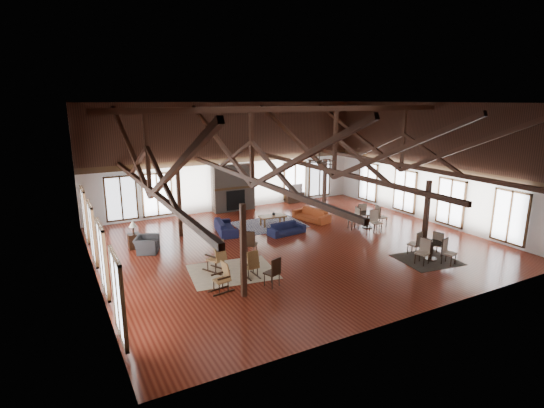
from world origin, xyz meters
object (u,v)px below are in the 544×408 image
coffee_table (272,217)px  sofa_orange (311,215)px  sofa_navy_front (287,229)px  sofa_navy_left (226,227)px  cafe_table_far (368,217)px  cafe_table_near (431,247)px  tv_console (295,197)px  armchair (147,244)px

coffee_table → sofa_orange: bearing=1.3°
sofa_navy_front → sofa_orange: bearing=24.4°
sofa_navy_left → cafe_table_far: (6.45, -2.50, 0.23)m
sofa_orange → coffee_table: sofa_orange is taller
cafe_table_near → tv_console: bearing=88.5°
sofa_navy_front → cafe_table_far: size_ratio=0.87×
coffee_table → cafe_table_near: 7.77m
armchair → cafe_table_far: 10.43m
sofa_orange → cafe_table_near: size_ratio=1.07×
sofa_orange → tv_console: size_ratio=1.75×
cafe_table_near → sofa_navy_left: bearing=129.7°
sofa_orange → coffee_table: 2.22m
cafe_table_near → cafe_table_far: cafe_table_far is taller
coffee_table → tv_console: 5.19m
sofa_navy_left → sofa_orange: (4.73, -0.13, 0.01)m
sofa_orange → coffee_table: bearing=-107.9°
coffee_table → cafe_table_near: (3.29, -7.03, 0.05)m
sofa_navy_front → armchair: size_ratio=1.78×
armchair → cafe_table_far: bearing=-74.1°
cafe_table_far → coffee_table: bearing=147.2°
sofa_navy_left → sofa_orange: 4.73m
cafe_table_far → sofa_orange: bearing=126.0°
sofa_navy_front → armchair: (-6.29, 0.64, 0.07)m
sofa_navy_front → cafe_table_far: 4.14m
sofa_navy_left → cafe_table_near: (5.81, -7.00, 0.20)m
sofa_orange → armchair: size_ratio=2.05×
sofa_navy_front → sofa_orange: (2.29, 1.39, 0.04)m
sofa_orange → coffee_table: size_ratio=1.52×
coffee_table → tv_console: size_ratio=1.15×
coffee_table → cafe_table_far: size_ratio=0.66×
sofa_navy_left → cafe_table_near: size_ratio=1.04×
sofa_navy_left → cafe_table_near: bearing=-129.8°
cafe_table_near → tv_console: cafe_table_near is taller
sofa_orange → cafe_table_far: bearing=22.4°
tv_console → cafe_table_far: bearing=-86.6°
cafe_table_near → cafe_table_far: (0.64, 4.50, 0.03)m
sofa_navy_left → cafe_table_far: cafe_table_far is taller
sofa_navy_left → coffee_table: size_ratio=1.49×
coffee_table → cafe_table_near: cafe_table_near is taller
sofa_orange → tv_console: 4.16m
sofa_navy_front → coffee_table: bearing=80.2°
sofa_navy_left → cafe_table_near: 9.10m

